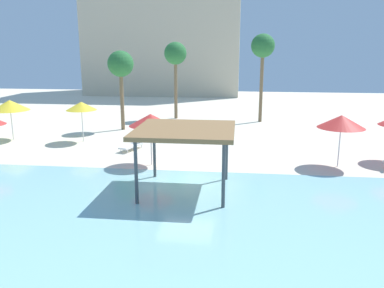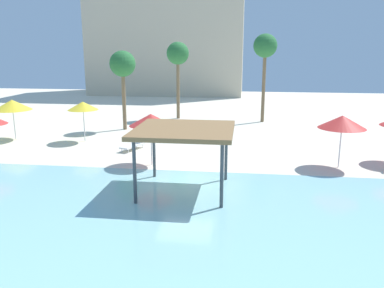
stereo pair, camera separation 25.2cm
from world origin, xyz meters
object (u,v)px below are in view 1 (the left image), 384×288
palm_tree_0 (175,55)px  palm_tree_2 (121,66)px  beach_umbrella_yellow_0 (10,105)px  beach_umbrella_yellow_5 (81,106)px  palm_tree_1 (263,48)px  shade_pavilion (185,132)px  beach_umbrella_red_6 (151,120)px  lounge_chair_2 (133,144)px  beach_umbrella_red_3 (341,122)px

palm_tree_0 → palm_tree_2: size_ratio=1.12×
beach_umbrella_yellow_0 → palm_tree_0: 13.85m
beach_umbrella_yellow_5 → palm_tree_2: bearing=71.1°
palm_tree_0 → palm_tree_2: (-3.19, -5.35, -0.65)m
beach_umbrella_yellow_0 → beach_umbrella_yellow_5: bearing=0.1°
beach_umbrella_yellow_5 → palm_tree_1: palm_tree_1 is taller
shade_pavilion → palm_tree_1: palm_tree_1 is taller
palm_tree_0 → beach_umbrella_yellow_0: bearing=-134.8°
beach_umbrella_red_6 → lounge_chair_2: size_ratio=1.36×
palm_tree_1 → shade_pavilion: bearing=-102.9°
shade_pavilion → palm_tree_1: size_ratio=0.57×
beach_umbrella_red_3 → beach_umbrella_yellow_5: (-15.24, 3.92, -0.02)m
beach_umbrella_red_6 → lounge_chair_2: bearing=120.6°
palm_tree_2 → beach_umbrella_yellow_5: bearing=-108.9°
lounge_chair_2 → beach_umbrella_yellow_5: bearing=-92.8°
palm_tree_0 → beach_umbrella_yellow_5: bearing=-115.8°
beach_umbrella_yellow_0 → beach_umbrella_red_3: size_ratio=0.99×
beach_umbrella_yellow_5 → palm_tree_2: palm_tree_2 is taller
shade_pavilion → beach_umbrella_red_6: size_ratio=1.50×
lounge_chair_2 → palm_tree_1: palm_tree_1 is taller
beach_umbrella_yellow_0 → palm_tree_0: bearing=45.2°
beach_umbrella_red_6 → palm_tree_0: bearing=93.9°
lounge_chair_2 → palm_tree_0: 12.35m
palm_tree_1 → beach_umbrella_red_6: bearing=-114.8°
shade_pavilion → beach_umbrella_yellow_0: (-12.79, 8.47, -0.26)m
shade_pavilion → beach_umbrella_yellow_0: 15.34m
beach_umbrella_yellow_0 → palm_tree_0: size_ratio=0.41×
palm_tree_1 → lounge_chair_2: bearing=-127.6°
beach_umbrella_red_3 → palm_tree_2: bearing=149.4°
shade_pavilion → lounge_chair_2: (-4.11, 6.81, -2.25)m
shade_pavilion → beach_umbrella_red_6: bearing=121.6°
beach_umbrella_yellow_0 → palm_tree_2: (6.33, 4.23, 2.43)m
palm_tree_0 → palm_tree_2: bearing=-120.8°
palm_tree_0 → shade_pavilion: bearing=-79.7°
palm_tree_1 → palm_tree_0: bearing=174.1°
beach_umbrella_red_6 → palm_tree_0: size_ratio=0.41×
lounge_chair_2 → palm_tree_1: (8.07, 10.48, 5.64)m
shade_pavilion → lounge_chair_2: size_ratio=2.04×
beach_umbrella_yellow_5 → lounge_chair_2: size_ratio=1.32×
beach_umbrella_red_3 → beach_umbrella_red_6: 9.66m
beach_umbrella_yellow_0 → beach_umbrella_red_6: (10.50, -4.73, 0.07)m
beach_umbrella_red_3 → palm_tree_1: 13.67m
beach_umbrella_yellow_0 → beach_umbrella_red_6: bearing=-24.3°
beach_umbrella_yellow_5 → palm_tree_1: bearing=36.6°
beach_umbrella_red_3 → beach_umbrella_red_6: (-9.63, -0.82, 0.03)m
beach_umbrella_yellow_0 → beach_umbrella_red_3: (20.13, -3.92, 0.05)m
shade_pavilion → beach_umbrella_red_3: 8.63m
beach_umbrella_yellow_0 → palm_tree_1: size_ratio=0.37×
beach_umbrella_yellow_5 → palm_tree_2: size_ratio=0.45×
beach_umbrella_yellow_0 → beach_umbrella_yellow_5: 4.89m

